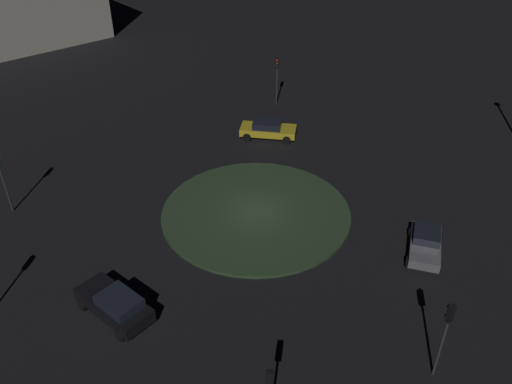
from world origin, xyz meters
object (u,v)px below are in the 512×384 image
Objects in this scene: traffic_light_north at (1,170)px; traffic_light_southwest at (446,327)px; car_yellow at (268,129)px; car_black at (115,304)px; traffic_light_east at (277,72)px; car_grey at (425,244)px.

traffic_light_southwest is at bearing -26.62° from traffic_light_north.
car_black is at bearing -103.88° from car_yellow.
car_black is 1.02× the size of traffic_light_southwest.
car_black is 13.05m from traffic_light_north.
car_black reaches higher than car_yellow.
traffic_light_east is (6.41, -0.89, 2.39)m from car_yellow.
traffic_light_southwest is at bearing -152.79° from car_black.
traffic_light_north is at bearing -5.58° from car_black.
car_grey is at bearing -8.15° from traffic_light_north.
traffic_light_southwest is (-3.55, -15.42, 2.35)m from car_black.
traffic_light_southwest is (-29.62, -6.36, 0.01)m from traffic_light_east.
traffic_light_north is at bearing 29.01° from traffic_light_southwest.
car_black is 17.95m from car_grey.
traffic_light_east is (16.87, -18.02, -0.01)m from traffic_light_north.
car_yellow is 20.21m from traffic_light_north.
traffic_light_southwest reaches higher than car_yellow.
traffic_light_north is 1.00× the size of traffic_light_southwest.
car_yellow is at bearing -16.02° from traffic_light_southwest.
car_grey is at bearing -49.59° from car_yellow.
traffic_light_southwest reaches higher than car_black.
traffic_light_north is 1.00× the size of traffic_light_east.
car_black is at bearing -57.18° from car_grey.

